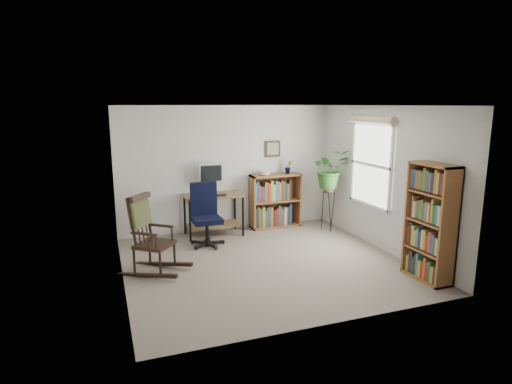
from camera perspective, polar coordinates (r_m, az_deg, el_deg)
name	(u,v)px	position (r m, az deg, el deg)	size (l,w,h in m)	color
floor	(265,263)	(6.72, 1.18, -9.45)	(4.20, 4.00, 0.00)	gray
ceiling	(266,105)	(6.27, 1.28, 11.46)	(4.20, 4.00, 0.00)	silver
wall_back	(228,169)	(8.26, -3.81, 3.13)	(4.20, 0.00, 2.40)	silver
wall_front	(333,221)	(4.63, 10.25, -3.82)	(4.20, 0.00, 2.40)	silver
wall_left	(118,198)	(5.97, -17.90, -0.71)	(0.00, 4.00, 2.40)	silver
wall_right	(383,179)	(7.40, 16.56, 1.67)	(0.00, 4.00, 2.40)	silver
window	(371,165)	(7.59, 15.07, 3.52)	(0.12, 1.20, 1.50)	white
desk	(214,215)	(8.04, -5.67, -3.05)	(1.08, 0.59, 0.78)	brown
monitor	(211,178)	(8.04, -6.02, 1.81)	(0.46, 0.16, 0.56)	silver
keyboard	(215,195)	(7.84, -5.51, -0.43)	(0.40, 0.15, 0.03)	black
office_chair	(207,215)	(7.40, -6.60, -3.05)	(0.60, 0.60, 1.11)	black
rocking_chair	(154,234)	(6.36, -13.42, -5.44)	(0.61, 1.01, 1.17)	black
low_bookshelf	(275,201)	(8.52, 2.58, -1.17)	(1.01, 0.34, 1.06)	brown
tall_bookshelf	(430,223)	(6.36, 22.22, -3.81)	(0.31, 0.72, 1.64)	brown
plant_stand	(328,208)	(8.41, 9.61, -2.07)	(0.25, 0.25, 0.90)	black
spider_plant	(330,150)	(8.22, 9.88, 5.51)	(1.69, 1.88, 1.46)	#286322
potted_plant_small	(288,171)	(8.53, 4.33, 2.82)	(0.13, 0.24, 0.11)	#286322
framed_picture	(273,149)	(8.49, 2.25, 5.77)	(0.32, 0.04, 0.32)	black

